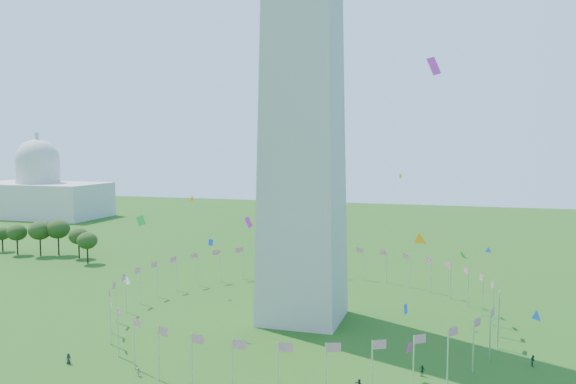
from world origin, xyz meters
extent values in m
cylinder|color=silver|center=(40.00, 50.00, 4.50)|extent=(0.24, 0.24, 9.00)
cylinder|color=silver|center=(39.39, 56.95, 4.50)|extent=(0.24, 0.24, 9.00)
cylinder|color=silver|center=(37.59, 63.68, 4.50)|extent=(0.24, 0.24, 9.00)
cylinder|color=silver|center=(34.64, 70.00, 4.50)|extent=(0.24, 0.24, 9.00)
cylinder|color=silver|center=(30.64, 75.71, 4.50)|extent=(0.24, 0.24, 9.00)
cylinder|color=silver|center=(25.71, 80.64, 4.50)|extent=(0.24, 0.24, 9.00)
cylinder|color=silver|center=(20.00, 84.64, 4.50)|extent=(0.24, 0.24, 9.00)
cylinder|color=silver|center=(13.68, 87.59, 4.50)|extent=(0.24, 0.24, 9.00)
cylinder|color=silver|center=(6.95, 89.39, 4.50)|extent=(0.24, 0.24, 9.00)
cylinder|color=silver|center=(0.00, 90.00, 4.50)|extent=(0.24, 0.24, 9.00)
cylinder|color=silver|center=(-6.95, 89.39, 4.50)|extent=(0.24, 0.24, 9.00)
cylinder|color=silver|center=(-13.68, 87.59, 4.50)|extent=(0.24, 0.24, 9.00)
cylinder|color=silver|center=(-20.00, 84.64, 4.50)|extent=(0.24, 0.24, 9.00)
cylinder|color=silver|center=(-25.71, 80.64, 4.50)|extent=(0.24, 0.24, 9.00)
cylinder|color=silver|center=(-30.64, 75.71, 4.50)|extent=(0.24, 0.24, 9.00)
cylinder|color=silver|center=(-34.64, 70.00, 4.50)|extent=(0.24, 0.24, 9.00)
cylinder|color=silver|center=(-37.59, 63.68, 4.50)|extent=(0.24, 0.24, 9.00)
cylinder|color=silver|center=(-39.39, 56.95, 4.50)|extent=(0.24, 0.24, 9.00)
cylinder|color=silver|center=(-40.00, 50.00, 4.50)|extent=(0.24, 0.24, 9.00)
cylinder|color=silver|center=(-39.39, 43.05, 4.50)|extent=(0.24, 0.24, 9.00)
cylinder|color=silver|center=(-37.59, 36.32, 4.50)|extent=(0.24, 0.24, 9.00)
cylinder|color=silver|center=(-34.64, 30.00, 4.50)|extent=(0.24, 0.24, 9.00)
cylinder|color=silver|center=(-30.64, 24.29, 4.50)|extent=(0.24, 0.24, 9.00)
cylinder|color=silver|center=(-25.71, 19.36, 4.50)|extent=(0.24, 0.24, 9.00)
cylinder|color=silver|center=(-20.00, 15.36, 4.50)|extent=(0.24, 0.24, 9.00)
cylinder|color=silver|center=(-13.68, 12.41, 4.50)|extent=(0.24, 0.24, 9.00)
cylinder|color=silver|center=(-6.95, 10.61, 4.50)|extent=(0.24, 0.24, 9.00)
cylinder|color=silver|center=(0.00, 10.00, 4.50)|extent=(0.24, 0.24, 9.00)
cylinder|color=silver|center=(6.95, 10.61, 4.50)|extent=(0.24, 0.24, 9.00)
cylinder|color=silver|center=(13.68, 12.41, 4.50)|extent=(0.24, 0.24, 9.00)
cylinder|color=silver|center=(20.00, 15.36, 4.50)|extent=(0.24, 0.24, 9.00)
cylinder|color=silver|center=(25.71, 19.36, 4.50)|extent=(0.24, 0.24, 9.00)
cylinder|color=silver|center=(30.64, 24.29, 4.50)|extent=(0.24, 0.24, 9.00)
cylinder|color=silver|center=(34.64, 30.00, 4.50)|extent=(0.24, 0.24, 9.00)
cylinder|color=silver|center=(37.59, 36.32, 4.50)|extent=(0.24, 0.24, 9.00)
cylinder|color=silver|center=(39.39, 43.05, 4.50)|extent=(0.24, 0.24, 9.00)
imported|color=gray|center=(-17.80, 12.95, 0.73)|extent=(1.09, 0.88, 1.47)
imported|color=#242424|center=(17.65, 18.08, 0.87)|extent=(1.70, 1.52, 1.73)
imported|color=#1B4326|center=(26.64, 26.18, 0.98)|extent=(1.32, 1.06, 1.95)
imported|color=#272727|center=(-32.16, 14.03, 0.94)|extent=(1.10, 1.07, 1.87)
imported|color=#1B442D|center=(44.61, 35.91, 0.98)|extent=(0.81, 1.01, 1.96)
plane|color=green|center=(32.75, 35.35, 18.62)|extent=(1.51, 2.47, 2.07)
plane|color=#CC2699|center=(28.99, -11.03, 44.91)|extent=(1.24, 1.88, 1.96)
plane|color=green|center=(-17.57, 14.32, 25.46)|extent=(0.37, 1.92, 1.90)
plane|color=orange|center=(-33.56, 64.95, 24.01)|extent=(0.61, 1.61, 1.71)
plane|color=blue|center=(-15.53, 36.73, 18.25)|extent=(1.47, 0.40, 1.50)
plane|color=#CC2699|center=(-1.59, 21.31, 24.92)|extent=(2.21, 0.92, 2.03)
plane|color=yellow|center=(19.61, 59.30, 30.94)|extent=(0.79, 0.87, 1.17)
plane|color=blue|center=(25.36, 7.54, 16.41)|extent=(0.11, 1.48, 1.48)
plane|color=blue|center=(43.19, 23.47, 12.27)|extent=(1.14, 1.40, 1.81)
plane|color=#CC2699|center=(24.71, 24.37, 5.26)|extent=(1.71, 1.11, 1.81)
plane|color=white|center=(-44.48, 51.33, 5.00)|extent=(1.87, 2.07, 1.73)
plane|color=blue|center=(36.43, 28.22, 20.99)|extent=(1.00, 0.38, 0.98)
plane|color=orange|center=(26.05, 24.02, 22.89)|extent=(2.12, 1.30, 2.37)
ellipsoid|color=#30511B|center=(-122.85, 94.67, 4.31)|extent=(5.52, 5.52, 8.63)
ellipsoid|color=#30511B|center=(-113.10, 91.07, 5.24)|extent=(6.70, 6.70, 10.47)
ellipsoid|color=#30511B|center=(-104.02, 91.62, 5.89)|extent=(7.54, 7.54, 11.78)
ellipsoid|color=#30511B|center=(-98.88, 94.41, 6.14)|extent=(7.86, 7.86, 12.28)
ellipsoid|color=#30511B|center=(-89.01, 92.21, 5.01)|extent=(6.41, 6.41, 10.02)
ellipsoid|color=#30511B|center=(-80.81, 85.62, 4.97)|extent=(6.36, 6.36, 9.94)
camera|label=1|loc=(31.14, -65.21, 37.57)|focal=35.00mm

